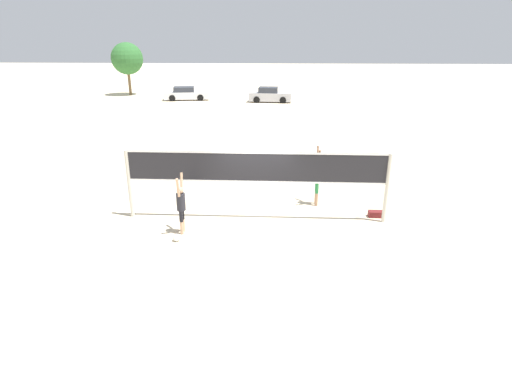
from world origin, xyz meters
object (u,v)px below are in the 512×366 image
(parked_car_near, at_px, (270,95))
(tree_left_cluster, at_px, (127,59))
(player_blocker, at_px, (317,175))
(gear_bag, at_px, (376,214))
(volleyball, at_px, (177,238))
(volleyball_net, at_px, (256,172))
(player_spiker, at_px, (181,203))
(parked_car_mid, at_px, (186,94))

(parked_car_near, height_order, tree_left_cluster, tree_left_cluster)
(player_blocker, relative_size, gear_bag, 4.08)
(parked_car_near, bearing_deg, volleyball, -90.39)
(tree_left_cluster, bearing_deg, gear_bag, -58.02)
(player_blocker, height_order, volleyball, player_blocker)
(volleyball_net, distance_m, player_blocker, 2.67)
(player_spiker, relative_size, parked_car_near, 0.45)
(volleyball_net, xyz_separation_m, gear_bag, (4.22, 0.39, -1.59))
(player_spiker, xyz_separation_m, parked_car_near, (2.26, 29.33, -0.36))
(player_blocker, bearing_deg, player_spiker, -60.16)
(gear_bag, xyz_separation_m, parked_car_mid, (-13.06, 28.81, 0.50))
(volleyball_net, xyz_separation_m, parked_car_near, (-0.05, 28.15, -1.04))
(tree_left_cluster, bearing_deg, volleyball_net, -63.95)
(volleyball_net, bearing_deg, tree_left_cluster, 116.05)
(player_spiker, distance_m, gear_bag, 6.78)
(gear_bag, height_order, parked_car_near, parked_car_near)
(volleyball, relative_size, parked_car_mid, 0.05)
(volleyball_net, bearing_deg, player_spiker, -152.98)
(volleyball_net, height_order, parked_car_mid, volleyball_net)
(player_spiker, height_order, parked_car_near, player_spiker)
(parked_car_near, xyz_separation_m, parked_car_mid, (-8.79, 1.05, -0.05))
(volleyball_net, distance_m, tree_left_cluster, 36.72)
(player_blocker, height_order, parked_car_mid, player_blocker)
(parked_car_near, distance_m, tree_left_cluster, 17.07)
(volleyball, distance_m, parked_car_near, 30.00)
(player_blocker, height_order, gear_bag, player_blocker)
(volleyball, relative_size, parked_car_near, 0.05)
(parked_car_mid, distance_m, tree_left_cluster, 8.82)
(parked_car_mid, xyz_separation_m, tree_left_cluster, (-7.26, 3.73, 3.35))
(volleyball, xyz_separation_m, gear_bag, (6.60, 2.14, -0.01))
(gear_bag, relative_size, parked_car_near, 0.13)
(parked_car_near, height_order, parked_car_mid, parked_car_near)
(player_spiker, height_order, tree_left_cluster, tree_left_cluster)
(volleyball_net, xyz_separation_m, tree_left_cluster, (-16.10, 32.93, 2.26))
(volleyball_net, relative_size, parked_car_mid, 1.83)
(player_spiker, bearing_deg, parked_car_near, -4.40)
(tree_left_cluster, bearing_deg, parked_car_mid, -27.20)
(volleyball, height_order, parked_car_near, parked_car_near)
(player_blocker, xyz_separation_m, volleyball, (-4.58, -3.17, -1.06))
(volleyball_net, bearing_deg, volleyball, -143.52)
(player_blocker, xyz_separation_m, parked_car_mid, (-11.04, 27.79, -0.56))
(tree_left_cluster, bearing_deg, player_spiker, -67.99)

